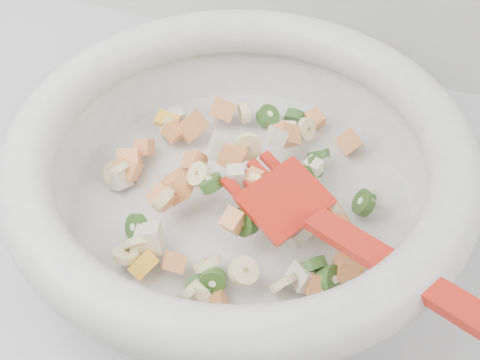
% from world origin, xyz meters
% --- Properties ---
extents(mixing_bowl, '(0.51, 0.43, 0.13)m').
position_xyz_m(mixing_bowl, '(0.12, 1.44, 0.97)').
color(mixing_bowl, silver).
rests_on(mixing_bowl, counter).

